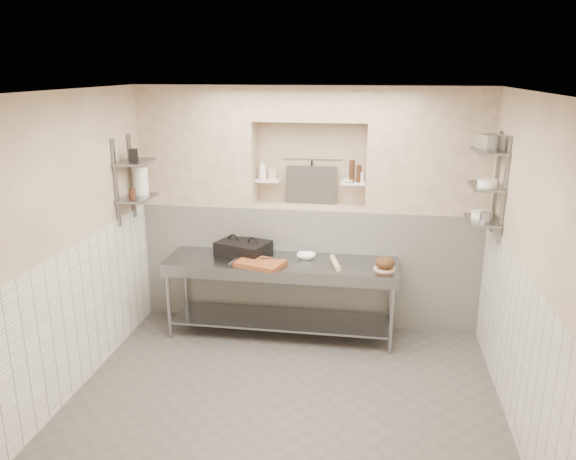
% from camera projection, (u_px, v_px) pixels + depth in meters
% --- Properties ---
extents(floor, '(4.00, 3.90, 0.10)m').
position_uv_depth(floor, '(286.00, 396.00, 5.38)').
color(floor, '#514C47').
rests_on(floor, ground).
extents(ceiling, '(4.00, 3.90, 0.10)m').
position_uv_depth(ceiling, '(286.00, 85.00, 4.57)').
color(ceiling, silver).
rests_on(ceiling, ground).
extents(wall_left, '(0.10, 3.90, 2.80)m').
position_uv_depth(wall_left, '(72.00, 242.00, 5.28)').
color(wall_left, beige).
rests_on(wall_left, ground).
extents(wall_right, '(0.10, 3.90, 2.80)m').
position_uv_depth(wall_right, '(529.00, 265.00, 4.67)').
color(wall_right, beige).
rests_on(wall_right, ground).
extents(wall_back, '(4.00, 0.10, 2.80)m').
position_uv_depth(wall_back, '(312.00, 202.00, 6.87)').
color(wall_back, beige).
rests_on(wall_back, ground).
extents(wall_front, '(4.00, 0.10, 2.80)m').
position_uv_depth(wall_front, '(228.00, 367.00, 3.08)').
color(wall_front, beige).
rests_on(wall_front, ground).
extents(backwall_lower, '(4.00, 0.40, 1.40)m').
position_uv_depth(backwall_lower, '(309.00, 262.00, 6.83)').
color(backwall_lower, white).
rests_on(backwall_lower, floor).
extents(alcove_sill, '(1.30, 0.40, 0.02)m').
position_uv_depth(alcove_sill, '(310.00, 206.00, 6.63)').
color(alcove_sill, beige).
rests_on(alcove_sill, backwall_lower).
extents(backwall_pillar_left, '(1.35, 0.40, 1.40)m').
position_uv_depth(backwall_pillar_left, '(199.00, 145.00, 6.64)').
color(backwall_pillar_left, beige).
rests_on(backwall_pillar_left, backwall_lower).
extents(backwall_pillar_right, '(1.35, 0.40, 1.40)m').
position_uv_depth(backwall_pillar_right, '(429.00, 150.00, 6.24)').
color(backwall_pillar_right, beige).
rests_on(backwall_pillar_right, backwall_lower).
extents(backwall_header, '(1.30, 0.40, 0.40)m').
position_uv_depth(backwall_header, '(311.00, 103.00, 6.30)').
color(backwall_header, beige).
rests_on(backwall_header, backwall_lower).
extents(wainscot_left, '(0.02, 3.90, 1.40)m').
position_uv_depth(wainscot_left, '(85.00, 311.00, 5.47)').
color(wainscot_left, white).
rests_on(wainscot_left, floor).
extents(wainscot_right, '(0.02, 3.90, 1.40)m').
position_uv_depth(wainscot_right, '(512.00, 341.00, 4.87)').
color(wainscot_right, white).
rests_on(wainscot_right, floor).
extents(alcove_shelf_left, '(0.28, 0.16, 0.02)m').
position_uv_depth(alcove_shelf_left, '(268.00, 180.00, 6.63)').
color(alcove_shelf_left, white).
rests_on(alcove_shelf_left, backwall_lower).
extents(alcove_shelf_right, '(0.28, 0.16, 0.02)m').
position_uv_depth(alcove_shelf_right, '(353.00, 183.00, 6.48)').
color(alcove_shelf_right, white).
rests_on(alcove_shelf_right, backwall_lower).
extents(utensil_rail, '(0.70, 0.02, 0.02)m').
position_uv_depth(utensil_rail, '(312.00, 158.00, 6.64)').
color(utensil_rail, gray).
rests_on(utensil_rail, wall_back).
extents(hanging_steel, '(0.02, 0.02, 0.30)m').
position_uv_depth(hanging_steel, '(312.00, 173.00, 6.67)').
color(hanging_steel, black).
rests_on(hanging_steel, utensil_rail).
extents(splash_panel, '(0.60, 0.08, 0.45)m').
position_uv_depth(splash_panel, '(311.00, 185.00, 6.66)').
color(splash_panel, '#383330').
rests_on(splash_panel, alcove_sill).
extents(shelf_rail_left_a, '(0.03, 0.03, 0.95)m').
position_uv_depth(shelf_rail_left_a, '(132.00, 176.00, 6.35)').
color(shelf_rail_left_a, slate).
rests_on(shelf_rail_left_a, wall_left).
extents(shelf_rail_left_b, '(0.03, 0.03, 0.95)m').
position_uv_depth(shelf_rail_left_b, '(116.00, 183.00, 5.97)').
color(shelf_rail_left_b, slate).
rests_on(shelf_rail_left_b, wall_left).
extents(wall_shelf_left_lower, '(0.30, 0.50, 0.02)m').
position_uv_depth(wall_shelf_left_lower, '(137.00, 198.00, 6.19)').
color(wall_shelf_left_lower, slate).
rests_on(wall_shelf_left_lower, wall_left).
extents(wall_shelf_left_upper, '(0.30, 0.50, 0.03)m').
position_uv_depth(wall_shelf_left_upper, '(134.00, 162.00, 6.08)').
color(wall_shelf_left_upper, slate).
rests_on(wall_shelf_left_upper, wall_left).
extents(shelf_rail_right_a, '(0.03, 0.03, 1.05)m').
position_uv_depth(shelf_rail_right_a, '(496.00, 183.00, 5.74)').
color(shelf_rail_right_a, slate).
rests_on(shelf_rail_right_a, wall_right).
extents(shelf_rail_right_b, '(0.03, 0.03, 1.05)m').
position_uv_depth(shelf_rail_right_b, '(504.00, 191.00, 5.36)').
color(shelf_rail_right_b, slate).
rests_on(shelf_rail_right_b, wall_right).
extents(wall_shelf_right_lower, '(0.30, 0.50, 0.02)m').
position_uv_depth(wall_shelf_right_lower, '(482.00, 220.00, 5.67)').
color(wall_shelf_right_lower, slate).
rests_on(wall_shelf_right_lower, wall_right).
extents(wall_shelf_right_mid, '(0.30, 0.50, 0.02)m').
position_uv_depth(wall_shelf_right_mid, '(486.00, 186.00, 5.57)').
color(wall_shelf_right_mid, slate).
rests_on(wall_shelf_right_mid, wall_right).
extents(wall_shelf_right_upper, '(0.30, 0.50, 0.03)m').
position_uv_depth(wall_shelf_right_upper, '(489.00, 151.00, 5.47)').
color(wall_shelf_right_upper, slate).
rests_on(wall_shelf_right_upper, wall_right).
extents(prep_table, '(2.60, 0.70, 0.90)m').
position_uv_depth(prep_table, '(281.00, 283.00, 6.35)').
color(prep_table, gray).
rests_on(prep_table, floor).
extents(panini_press, '(0.67, 0.57, 0.15)m').
position_uv_depth(panini_press, '(243.00, 248.00, 6.49)').
color(panini_press, black).
rests_on(panini_press, prep_table).
extents(cutting_board, '(0.58, 0.48, 0.04)m').
position_uv_depth(cutting_board, '(260.00, 263.00, 6.14)').
color(cutting_board, brown).
rests_on(cutting_board, prep_table).
extents(knife_blade, '(0.28, 0.07, 0.01)m').
position_uv_depth(knife_blade, '(273.00, 259.00, 6.21)').
color(knife_blade, gray).
rests_on(knife_blade, cutting_board).
extents(tongs, '(0.07, 0.27, 0.03)m').
position_uv_depth(tongs, '(234.00, 260.00, 6.13)').
color(tongs, gray).
rests_on(tongs, cutting_board).
extents(mixing_bowl, '(0.21, 0.21, 0.05)m').
position_uv_depth(mixing_bowl, '(306.00, 256.00, 6.36)').
color(mixing_bowl, white).
rests_on(mixing_bowl, prep_table).
extents(rolling_pin, '(0.16, 0.40, 0.06)m').
position_uv_depth(rolling_pin, '(335.00, 263.00, 6.12)').
color(rolling_pin, '#CDAF91').
rests_on(rolling_pin, prep_table).
extents(bread_board, '(0.24, 0.24, 0.01)m').
position_uv_depth(bread_board, '(384.00, 269.00, 6.02)').
color(bread_board, '#CDAF91').
rests_on(bread_board, prep_table).
extents(bread_loaf, '(0.21, 0.21, 0.13)m').
position_uv_depth(bread_loaf, '(385.00, 262.00, 6.00)').
color(bread_loaf, '#4C2D19').
rests_on(bread_loaf, bread_board).
extents(bottle_soap, '(0.11, 0.12, 0.24)m').
position_uv_depth(bottle_soap, '(263.00, 170.00, 6.58)').
color(bottle_soap, white).
rests_on(bottle_soap, alcove_shelf_left).
extents(jar_alcove, '(0.09, 0.09, 0.13)m').
position_uv_depth(jar_alcove, '(273.00, 174.00, 6.61)').
color(jar_alcove, beige).
rests_on(jar_alcove, alcove_shelf_left).
extents(bowl_alcove, '(0.15, 0.15, 0.04)m').
position_uv_depth(bowl_alcove, '(348.00, 181.00, 6.45)').
color(bowl_alcove, white).
rests_on(bowl_alcove, alcove_shelf_right).
extents(condiment_a, '(0.05, 0.05, 0.20)m').
position_uv_depth(condiment_a, '(359.00, 174.00, 6.44)').
color(condiment_a, '#371E11').
rests_on(condiment_a, alcove_shelf_right).
extents(condiment_b, '(0.06, 0.06, 0.25)m').
position_uv_depth(condiment_b, '(352.00, 171.00, 6.45)').
color(condiment_b, '#371E11').
rests_on(condiment_b, alcove_shelf_right).
extents(condiment_c, '(0.07, 0.07, 0.12)m').
position_uv_depth(condiment_c, '(361.00, 177.00, 6.46)').
color(condiment_c, white).
rests_on(condiment_c, alcove_shelf_right).
extents(jug_left, '(0.16, 0.16, 0.31)m').
position_uv_depth(jug_left, '(141.00, 180.00, 6.28)').
color(jug_left, white).
rests_on(jug_left, wall_shelf_left_lower).
extents(jar_left, '(0.08, 0.08, 0.11)m').
position_uv_depth(jar_left, '(132.00, 194.00, 6.07)').
color(jar_left, '#371E11').
rests_on(jar_left, wall_shelf_left_lower).
extents(box_left_upper, '(0.12, 0.12, 0.13)m').
position_uv_depth(box_left_upper, '(134.00, 155.00, 6.05)').
color(box_left_upper, black).
rests_on(box_left_upper, wall_shelf_left_upper).
extents(bowl_right, '(0.21, 0.21, 0.06)m').
position_uv_depth(bowl_right, '(482.00, 215.00, 5.71)').
color(bowl_right, white).
rests_on(bowl_right, wall_shelf_right_lower).
extents(canister_right, '(0.11, 0.11, 0.11)m').
position_uv_depth(canister_right, '(485.00, 217.00, 5.51)').
color(canister_right, gray).
rests_on(canister_right, wall_shelf_right_lower).
extents(bowl_right_mid, '(0.19, 0.19, 0.07)m').
position_uv_depth(bowl_right_mid, '(488.00, 183.00, 5.48)').
color(bowl_right_mid, white).
rests_on(bowl_right_mid, wall_shelf_right_mid).
extents(basket_right, '(0.26, 0.29, 0.15)m').
position_uv_depth(basket_right, '(490.00, 142.00, 5.44)').
color(basket_right, gray).
rests_on(basket_right, wall_shelf_right_upper).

